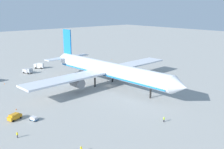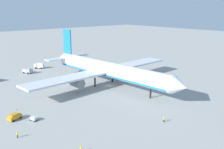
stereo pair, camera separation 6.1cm
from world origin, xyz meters
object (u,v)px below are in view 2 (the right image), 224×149
(traffic_cone_0, at_px, (16,109))
(ground_worker_1, at_px, (17,135))
(service_truck_3, at_px, (39,65))
(baggage_cart_0, at_px, (34,118))
(service_van, at_px, (15,117))
(ground_worker_0, at_px, (164,119))
(traffic_cone_2, at_px, (112,59))
(service_truck_1, at_px, (28,71))
(traffic_cone_1, at_px, (5,84))
(airliner, at_px, (107,70))
(ground_worker_2, at_px, (81,149))

(traffic_cone_0, bearing_deg, ground_worker_1, -20.39)
(service_truck_3, distance_m, baggage_cart_0, 72.44)
(traffic_cone_0, bearing_deg, service_van, -23.94)
(service_van, height_order, ground_worker_0, service_van)
(service_truck_3, distance_m, traffic_cone_2, 47.92)
(service_truck_1, bearing_deg, ground_worker_1, -25.61)
(ground_worker_0, bearing_deg, traffic_cone_0, -142.10)
(ground_worker_1, relative_size, traffic_cone_2, 3.07)
(service_truck_3, xyz_separation_m, traffic_cone_1, (19.16, -25.88, -1.37))
(ground_worker_1, xyz_separation_m, traffic_cone_0, (-19.38, 7.20, -0.58))
(baggage_cart_0, xyz_separation_m, traffic_cone_0, (-11.96, -0.79, -0.40))
(service_truck_3, height_order, ground_worker_1, service_truck_3)
(service_truck_1, distance_m, service_truck_3, 11.75)
(service_truck_1, relative_size, traffic_cone_2, 10.25)
(service_truck_1, bearing_deg, baggage_cart_0, -21.92)
(ground_worker_1, height_order, traffic_cone_1, ground_worker_1)
(service_van, xyz_separation_m, ground_worker_1, (11.79, -3.83, -0.18))
(service_van, relative_size, ground_worker_1, 2.77)
(airliner, xyz_separation_m, ground_worker_0, (40.76, -11.76, -6.16))
(traffic_cone_0, relative_size, traffic_cone_1, 1.00)
(ground_worker_0, bearing_deg, traffic_cone_2, 148.43)
(baggage_cart_0, xyz_separation_m, traffic_cone_1, (-45.38, 7.01, -0.40))
(airliner, xyz_separation_m, service_truck_3, (-50.13, -7.90, -5.36))
(ground_worker_1, bearing_deg, traffic_cone_0, 159.61)
(service_van, bearing_deg, service_truck_3, 148.37)
(service_truck_3, xyz_separation_m, ground_worker_0, (90.90, -3.86, -0.80))
(ground_worker_1, xyz_separation_m, traffic_cone_1, (-52.81, 15.01, -0.58))
(airliner, distance_m, baggage_cart_0, 43.73)
(traffic_cone_1, bearing_deg, baggage_cart_0, -8.78)
(airliner, relative_size, service_van, 16.41)
(service_van, relative_size, ground_worker_0, 2.80)
(airliner, height_order, ground_worker_2, airliner)
(traffic_cone_2, bearing_deg, baggage_cart_0, -54.65)
(service_truck_3, relative_size, ground_worker_2, 3.20)
(service_truck_3, height_order, ground_worker_2, service_truck_3)
(ground_worker_0, relative_size, ground_worker_1, 0.99)
(traffic_cone_0, xyz_separation_m, traffic_cone_1, (-33.42, 7.81, 0.00))
(traffic_cone_2, bearing_deg, airliner, -42.84)
(ground_worker_1, height_order, ground_worker_2, ground_worker_1)
(service_van, bearing_deg, traffic_cone_0, 156.06)
(ground_worker_2, distance_m, traffic_cone_0, 36.24)
(ground_worker_1, xyz_separation_m, traffic_cone_2, (-64.30, 88.18, -0.58))
(service_truck_1, xyz_separation_m, ground_worker_2, (82.05, -22.56, -0.55))
(ground_worker_0, bearing_deg, traffic_cone_1, -162.93)
(airliner, height_order, service_van, airliner)
(ground_worker_0, distance_m, traffic_cone_2, 97.69)
(service_truck_1, distance_m, ground_worker_1, 72.33)
(service_truck_1, xyz_separation_m, traffic_cone_2, (0.93, 56.92, -1.10))
(baggage_cart_0, xyz_separation_m, ground_worker_0, (26.36, 29.03, 0.17))
(traffic_cone_2, bearing_deg, traffic_cone_0, -60.98)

